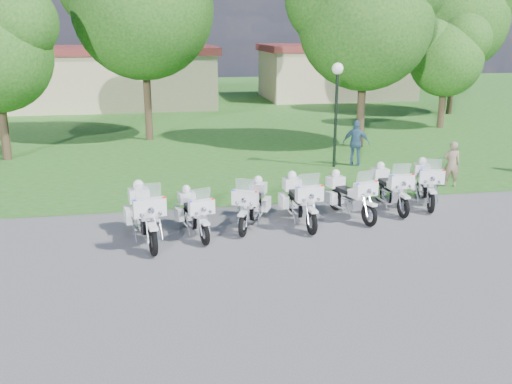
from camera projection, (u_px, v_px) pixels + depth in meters
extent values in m
plane|color=#4C4C50|center=(290.00, 238.00, 14.94)|extent=(100.00, 100.00, 0.00)
cube|color=#245D1D|center=(199.00, 106.00, 40.45)|extent=(100.00, 48.00, 0.01)
torus|color=black|center=(153.00, 241.00, 13.69)|extent=(0.26, 0.74, 0.73)
torus|color=black|center=(140.00, 218.00, 15.36)|extent=(0.26, 0.74, 0.73)
cube|color=white|center=(152.00, 227.00, 13.56)|extent=(0.28, 0.51, 0.08)
cube|color=white|center=(149.00, 207.00, 13.70)|extent=(0.82, 0.39, 0.44)
cube|color=silver|center=(148.00, 191.00, 13.65)|extent=(0.62, 0.23, 0.41)
sphere|color=red|center=(164.00, 198.00, 13.70)|extent=(0.10, 0.10, 0.10)
sphere|color=#1426E5|center=(135.00, 201.00, 13.47)|extent=(0.10, 0.10, 0.10)
cube|color=silver|center=(146.00, 224.00, 14.51)|extent=(0.47, 0.67, 0.37)
cube|color=white|center=(147.00, 213.00, 14.17)|extent=(0.44, 0.62, 0.24)
cube|color=black|center=(143.00, 207.00, 14.70)|extent=(0.48, 0.73, 0.13)
cube|color=white|center=(153.00, 212.00, 15.27)|extent=(0.29, 0.59, 0.39)
cube|color=white|center=(129.00, 215.00, 15.05)|extent=(0.29, 0.59, 0.39)
cube|color=white|center=(139.00, 195.00, 15.21)|extent=(0.59, 0.52, 0.35)
sphere|color=white|center=(138.00, 185.00, 15.13)|extent=(0.28, 0.28, 0.28)
torus|color=black|center=(205.00, 234.00, 14.37)|extent=(0.25, 0.62, 0.61)
torus|color=black|center=(187.00, 216.00, 15.73)|extent=(0.25, 0.62, 0.61)
cube|color=white|center=(205.00, 222.00, 14.26)|extent=(0.25, 0.42, 0.06)
cube|color=white|center=(202.00, 207.00, 14.37)|extent=(0.68, 0.35, 0.36)
cube|color=silver|center=(201.00, 194.00, 14.33)|extent=(0.52, 0.22, 0.34)
sphere|color=red|center=(213.00, 200.00, 14.38)|extent=(0.08, 0.08, 0.08)
sphere|color=#1426E5|center=(191.00, 202.00, 14.17)|extent=(0.08, 0.08, 0.08)
cube|color=silver|center=(195.00, 221.00, 15.03)|extent=(0.41, 0.56, 0.31)
cube|color=white|center=(197.00, 211.00, 14.75)|extent=(0.38, 0.52, 0.20)
cube|color=black|center=(192.00, 207.00, 15.19)|extent=(0.42, 0.61, 0.11)
cube|color=white|center=(198.00, 211.00, 15.67)|extent=(0.26, 0.49, 0.33)
cube|color=white|center=(179.00, 213.00, 15.46)|extent=(0.26, 0.49, 0.33)
cube|color=white|center=(187.00, 197.00, 15.60)|extent=(0.50, 0.45, 0.29)
sphere|color=white|center=(186.00, 189.00, 15.54)|extent=(0.24, 0.24, 0.24)
torus|color=black|center=(243.00, 225.00, 14.96)|extent=(0.38, 0.63, 0.64)
torus|color=black|center=(258.00, 207.00, 16.47)|extent=(0.38, 0.63, 0.64)
cube|color=white|center=(243.00, 213.00, 14.85)|extent=(0.33, 0.45, 0.07)
cube|color=white|center=(245.00, 198.00, 14.97)|extent=(0.72, 0.49, 0.38)
cube|color=silver|center=(246.00, 185.00, 14.93)|extent=(0.53, 0.33, 0.36)
sphere|color=red|center=(256.00, 193.00, 14.80)|extent=(0.09, 0.09, 0.09)
sphere|color=#1426E5|center=(233.00, 191.00, 14.94)|extent=(0.09, 0.09, 0.09)
cube|color=silver|center=(251.00, 212.00, 15.70)|extent=(0.52, 0.62, 0.32)
cube|color=white|center=(249.00, 202.00, 15.39)|extent=(0.48, 0.58, 0.21)
cube|color=black|center=(254.00, 198.00, 15.88)|extent=(0.54, 0.67, 0.11)
cube|color=white|center=(266.00, 204.00, 16.22)|extent=(0.36, 0.52, 0.34)
cube|color=white|center=(247.00, 202.00, 16.36)|extent=(0.36, 0.52, 0.34)
cube|color=white|center=(258.00, 188.00, 16.34)|extent=(0.58, 0.54, 0.31)
sphere|color=white|center=(258.00, 180.00, 16.27)|extent=(0.25, 0.25, 0.25)
torus|color=black|center=(312.00, 223.00, 15.09)|extent=(0.18, 0.69, 0.68)
torus|color=black|center=(292.00, 204.00, 16.70)|extent=(0.18, 0.69, 0.68)
cube|color=white|center=(312.00, 210.00, 14.98)|extent=(0.21, 0.46, 0.07)
cube|color=white|center=(309.00, 194.00, 15.11)|extent=(0.75, 0.29, 0.41)
cube|color=silver|center=(309.00, 180.00, 15.07)|extent=(0.58, 0.16, 0.38)
sphere|color=red|center=(322.00, 187.00, 15.08)|extent=(0.09, 0.09, 0.09)
sphere|color=#1426E5|center=(299.00, 188.00, 14.92)|extent=(0.09, 0.09, 0.09)
cube|color=silver|center=(301.00, 208.00, 15.88)|extent=(0.38, 0.59, 0.35)
cube|color=white|center=(304.00, 199.00, 15.56)|extent=(0.36, 0.55, 0.22)
cube|color=black|center=(298.00, 194.00, 16.07)|extent=(0.39, 0.65, 0.12)
cube|color=white|center=(303.00, 199.00, 16.58)|extent=(0.22, 0.54, 0.37)
cube|color=white|center=(283.00, 200.00, 16.44)|extent=(0.22, 0.54, 0.37)
cube|color=white|center=(292.00, 184.00, 16.56)|extent=(0.51, 0.44, 0.32)
sphere|color=white|center=(292.00, 175.00, 16.49)|extent=(0.26, 0.26, 0.26)
torus|color=black|center=(369.00, 215.00, 15.75)|extent=(0.30, 0.66, 0.65)
torus|color=black|center=(335.00, 200.00, 17.15)|extent=(0.30, 0.66, 0.65)
cube|color=white|center=(370.00, 204.00, 15.64)|extent=(0.29, 0.46, 0.07)
cube|color=white|center=(366.00, 189.00, 15.74)|extent=(0.73, 0.42, 0.39)
cube|color=silver|center=(365.00, 177.00, 15.70)|extent=(0.55, 0.27, 0.36)
sphere|color=red|center=(376.00, 182.00, 15.78)|extent=(0.09, 0.09, 0.09)
sphere|color=#1426E5|center=(358.00, 184.00, 15.51)|extent=(0.09, 0.09, 0.09)
cube|color=silver|center=(351.00, 203.00, 16.43)|extent=(0.47, 0.61, 0.33)
cube|color=white|center=(357.00, 194.00, 16.14)|extent=(0.44, 0.57, 0.21)
cube|color=black|center=(346.00, 190.00, 16.59)|extent=(0.48, 0.67, 0.12)
cube|color=white|center=(346.00, 195.00, 17.11)|extent=(0.31, 0.53, 0.35)
cube|color=white|center=(330.00, 197.00, 16.86)|extent=(0.31, 0.53, 0.35)
cube|color=white|center=(335.00, 181.00, 17.02)|extent=(0.55, 0.50, 0.31)
sphere|color=white|center=(336.00, 173.00, 16.95)|extent=(0.25, 0.25, 0.25)
torus|color=black|center=(403.00, 207.00, 16.43)|extent=(0.15, 0.66, 0.66)
torus|color=black|center=(379.00, 192.00, 18.00)|extent=(0.15, 0.66, 0.66)
cube|color=white|center=(404.00, 196.00, 16.31)|extent=(0.19, 0.44, 0.07)
cube|color=white|center=(401.00, 181.00, 16.44)|extent=(0.72, 0.25, 0.39)
cube|color=silver|center=(401.00, 169.00, 16.40)|extent=(0.56, 0.13, 0.37)
sphere|color=red|center=(413.00, 175.00, 16.40)|extent=(0.09, 0.09, 0.09)
sphere|color=#1426E5|center=(393.00, 176.00, 16.27)|extent=(0.09, 0.09, 0.09)
cube|color=silver|center=(391.00, 195.00, 17.20)|extent=(0.35, 0.56, 0.34)
cube|color=white|center=(395.00, 186.00, 16.88)|extent=(0.33, 0.52, 0.22)
cube|color=black|center=(387.00, 182.00, 17.39)|extent=(0.35, 0.62, 0.12)
cube|color=white|center=(390.00, 187.00, 17.87)|extent=(0.19, 0.52, 0.35)
cube|color=white|center=(373.00, 188.00, 17.76)|extent=(0.19, 0.52, 0.35)
cube|color=white|center=(380.00, 173.00, 17.87)|extent=(0.48, 0.41, 0.32)
sphere|color=white|center=(381.00, 166.00, 17.80)|extent=(0.26, 0.26, 0.26)
torus|color=black|center=(431.00, 202.00, 16.87)|extent=(0.31, 0.68, 0.67)
torus|color=black|center=(421.00, 187.00, 18.51)|extent=(0.31, 0.68, 0.67)
cube|color=white|center=(432.00, 191.00, 16.76)|extent=(0.30, 0.47, 0.07)
cube|color=white|center=(432.00, 177.00, 16.90)|extent=(0.76, 0.43, 0.40)
cube|color=silver|center=(432.00, 165.00, 16.86)|extent=(0.57, 0.27, 0.38)
sphere|color=red|center=(444.00, 171.00, 16.76)|extent=(0.09, 0.09, 0.09)
sphere|color=#1426E5|center=(421.00, 171.00, 16.82)|extent=(0.09, 0.09, 0.09)
cube|color=silver|center=(426.00, 190.00, 17.68)|extent=(0.48, 0.63, 0.34)
cube|color=white|center=(428.00, 181.00, 17.35)|extent=(0.45, 0.59, 0.22)
cube|color=black|center=(425.00, 178.00, 17.87)|extent=(0.50, 0.69, 0.12)
cube|color=white|center=(431.00, 183.00, 18.29)|extent=(0.32, 0.55, 0.36)
cube|color=white|center=(412.00, 183.00, 18.35)|extent=(0.32, 0.55, 0.36)
cube|color=white|center=(422.00, 169.00, 18.37)|extent=(0.57, 0.52, 0.32)
sphere|color=white|center=(423.00, 161.00, 18.30)|extent=(0.26, 0.26, 0.26)
cylinder|color=black|center=(336.00, 121.00, 22.10)|extent=(0.12, 0.12, 3.67)
sphere|color=white|center=(338.00, 69.00, 21.55)|extent=(0.44, 0.44, 0.44)
cylinder|color=#38281C|center=(3.00, 123.00, 23.44)|extent=(0.36, 0.36, 3.11)
sphere|color=#154914|center=(18.00, 22.00, 22.27)|extent=(3.11, 3.11, 3.11)
cylinder|color=#38281C|center=(147.00, 93.00, 27.52)|extent=(0.36, 0.36, 4.54)
sphere|color=#154914|center=(143.00, 8.00, 26.44)|extent=(6.61, 6.61, 6.61)
cylinder|color=#38281C|center=(361.00, 103.00, 25.93)|extent=(0.36, 0.36, 4.04)
sphere|color=#154914|center=(365.00, 23.00, 24.97)|extent=(5.87, 5.87, 5.87)
cylinder|color=#38281C|center=(442.00, 103.00, 31.23)|extent=(0.36, 0.36, 2.67)
sphere|color=#154914|center=(446.00, 60.00, 30.59)|extent=(3.89, 3.89, 3.89)
sphere|color=#154914|center=(430.00, 46.00, 30.53)|extent=(2.92, 2.92, 2.92)
sphere|color=#154914|center=(466.00, 39.00, 30.22)|extent=(2.67, 2.67, 2.67)
cylinder|color=#38281C|center=(452.00, 81.00, 36.00)|extent=(0.36, 0.36, 4.19)
sphere|color=#154914|center=(457.00, 21.00, 35.00)|extent=(6.10, 6.10, 6.10)
sphere|color=#154914|center=(435.00, 2.00, 34.90)|extent=(4.57, 4.57, 4.57)
cube|color=tan|center=(112.00, 80.00, 39.85)|extent=(14.00, 8.00, 3.60)
cube|color=maroon|center=(110.00, 50.00, 39.29)|extent=(14.56, 8.32, 0.50)
cube|color=tan|center=(335.00, 75.00, 44.72)|extent=(11.00, 7.00, 3.60)
cube|color=maroon|center=(336.00, 48.00, 44.15)|extent=(11.44, 7.28, 0.50)
imported|color=#8C725F|center=(452.00, 164.00, 19.61)|extent=(0.66, 0.53, 1.58)
imported|color=#355C80|center=(356.00, 143.00, 22.58)|extent=(1.15, 0.89, 1.81)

